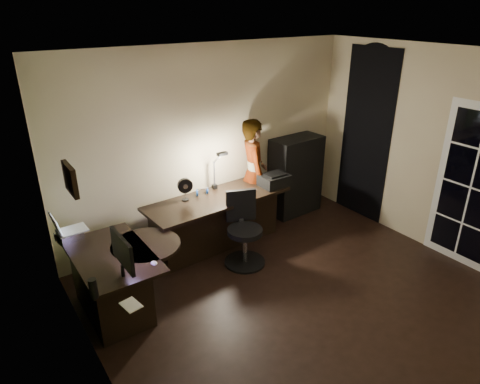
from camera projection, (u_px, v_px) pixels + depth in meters
floor at (301, 297)px, 5.00m from camera, size 4.50×4.00×0.01m
ceiling at (318, 56)px, 3.90m from camera, size 4.50×4.00×0.01m
wall_back at (210, 144)px, 5.96m from camera, size 4.50×0.01×2.70m
wall_left at (91, 259)px, 3.29m from camera, size 0.01×4.00×2.70m
wall_right at (436, 153)px, 5.61m from camera, size 0.01×4.00×2.70m
green_wall_overlay at (93, 258)px, 3.29m from camera, size 0.00×4.00×2.70m
arched_doorway at (366, 136)px, 6.49m from camera, size 0.01×0.90×2.60m
french_door at (471, 187)px, 5.31m from camera, size 0.02×0.92×2.10m
framed_picture at (70, 179)px, 3.44m from camera, size 0.04×0.30×0.25m
desk_left at (116, 282)px, 4.66m from camera, size 0.77×1.24×0.72m
desk_right at (218, 222)px, 5.91m from camera, size 2.05×0.80×0.76m
cabinet at (295, 176)px, 6.82m from camera, size 0.86×0.46×1.25m
laptop_stand at (69, 236)px, 4.80m from camera, size 0.29×0.26×0.11m
laptop at (71, 222)px, 4.75m from camera, size 0.35×0.32×0.23m
monitor at (122, 263)px, 4.10m from camera, size 0.11×0.50×0.33m
mouse at (154, 263)px, 4.36m from camera, size 0.07×0.09×0.03m
phone at (152, 254)px, 4.54m from camera, size 0.09×0.13×0.01m
pen at (162, 262)px, 4.40m from camera, size 0.02×0.15×0.01m
speaker at (93, 289)px, 3.84m from camera, size 0.09×0.09×0.20m
notepad at (131, 305)px, 3.78m from camera, size 0.17×0.21×0.01m
desk_fan at (185, 189)px, 5.61m from camera, size 0.22×0.15×0.31m
headphones at (202, 191)px, 5.81m from camera, size 0.21×0.15×0.09m
printer at (274, 180)px, 6.08m from camera, size 0.40×0.31×0.18m
desk_lamp at (214, 168)px, 5.89m from camera, size 0.24×0.32×0.63m
office_chair at (245, 231)px, 5.46m from camera, size 0.69×0.69×0.96m
person at (253, 174)px, 6.30m from camera, size 0.59×0.70×1.67m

